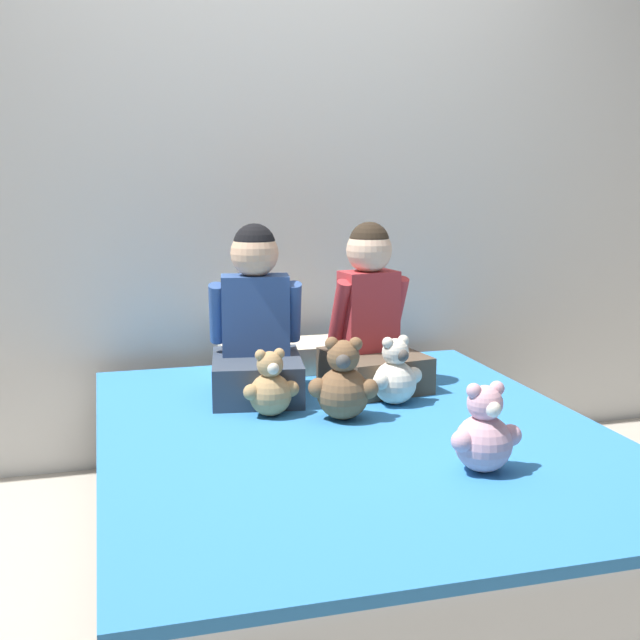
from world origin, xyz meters
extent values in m
plane|color=#B2A899|center=(0.00, 0.00, 0.00)|extent=(14.00, 14.00, 0.00)
cube|color=silver|center=(0.00, 1.12, 1.25)|extent=(8.00, 0.06, 2.50)
cube|color=#2D2D33|center=(0.00, 0.00, 0.09)|extent=(1.59, 1.95, 0.19)
cube|color=silver|center=(0.00, 0.00, 0.31)|extent=(1.56, 1.91, 0.24)
cube|color=#337FC6|center=(0.00, 0.00, 0.44)|extent=(1.57, 1.93, 0.03)
cube|color=#384251|center=(-0.22, 0.45, 0.53)|extent=(0.37, 0.43, 0.15)
cube|color=#33518E|center=(-0.21, 0.51, 0.75)|extent=(0.26, 0.16, 0.29)
sphere|color=#DBAD89|center=(-0.21, 0.51, 0.97)|extent=(0.17, 0.17, 0.17)
sphere|color=black|center=(-0.21, 0.51, 1.00)|extent=(0.15, 0.15, 0.15)
cylinder|color=#33518E|center=(-0.35, 0.53, 0.75)|extent=(0.08, 0.14, 0.24)
cylinder|color=#33518E|center=(-0.08, 0.49, 0.75)|extent=(0.08, 0.14, 0.24)
cube|color=brown|center=(0.23, 0.45, 0.52)|extent=(0.37, 0.40, 0.13)
cube|color=#B23338|center=(0.22, 0.51, 0.74)|extent=(0.22, 0.16, 0.30)
sphere|color=beige|center=(0.22, 0.51, 0.97)|extent=(0.17, 0.17, 0.17)
sphere|color=#2D2319|center=(0.22, 0.51, 1.00)|extent=(0.15, 0.15, 0.15)
cylinder|color=#B23338|center=(0.10, 0.49, 0.75)|extent=(0.08, 0.14, 0.25)
cylinder|color=#B23338|center=(0.34, 0.53, 0.75)|extent=(0.08, 0.14, 0.25)
sphere|color=tan|center=(-0.22, 0.22, 0.53)|extent=(0.14, 0.14, 0.14)
sphere|color=tan|center=(-0.22, 0.22, 0.63)|extent=(0.09, 0.09, 0.09)
sphere|color=beige|center=(-0.22, 0.18, 0.63)|extent=(0.04, 0.04, 0.04)
sphere|color=tan|center=(-0.25, 0.22, 0.67)|extent=(0.04, 0.04, 0.04)
sphere|color=tan|center=(-0.19, 0.22, 0.67)|extent=(0.04, 0.04, 0.04)
sphere|color=tan|center=(-0.29, 0.20, 0.55)|extent=(0.05, 0.05, 0.05)
sphere|color=tan|center=(-0.15, 0.21, 0.55)|extent=(0.05, 0.05, 0.05)
sphere|color=silver|center=(0.23, 0.24, 0.53)|extent=(0.15, 0.15, 0.15)
sphere|color=silver|center=(0.23, 0.24, 0.64)|extent=(0.09, 0.09, 0.09)
sphere|color=#4C4742|center=(0.24, 0.20, 0.64)|extent=(0.04, 0.04, 0.04)
sphere|color=silver|center=(0.19, 0.23, 0.68)|extent=(0.04, 0.04, 0.04)
sphere|color=silver|center=(0.26, 0.25, 0.68)|extent=(0.04, 0.04, 0.04)
sphere|color=silver|center=(0.16, 0.20, 0.55)|extent=(0.06, 0.06, 0.06)
sphere|color=silver|center=(0.30, 0.24, 0.55)|extent=(0.06, 0.06, 0.06)
sphere|color=brown|center=(0.00, 0.12, 0.54)|extent=(0.17, 0.17, 0.17)
sphere|color=brown|center=(0.00, 0.12, 0.67)|extent=(0.11, 0.11, 0.11)
sphere|color=#4C4742|center=(-0.01, 0.08, 0.66)|extent=(0.05, 0.05, 0.05)
sphere|color=brown|center=(-0.04, 0.13, 0.71)|extent=(0.05, 0.05, 0.05)
sphere|color=brown|center=(0.04, 0.11, 0.71)|extent=(0.05, 0.05, 0.05)
sphere|color=brown|center=(-0.08, 0.13, 0.57)|extent=(0.07, 0.07, 0.07)
sphere|color=brown|center=(0.07, 0.08, 0.57)|extent=(0.07, 0.07, 0.07)
sphere|color=#DBA3B2|center=(0.23, -0.43, 0.54)|extent=(0.16, 0.16, 0.16)
sphere|color=#DBA3B2|center=(0.23, -0.43, 0.65)|extent=(0.10, 0.10, 0.10)
sphere|color=white|center=(0.24, -0.47, 0.64)|extent=(0.04, 0.04, 0.04)
sphere|color=#DBA3B2|center=(0.20, -0.43, 0.69)|extent=(0.04, 0.04, 0.04)
sphere|color=#DBA3B2|center=(0.27, -0.42, 0.69)|extent=(0.04, 0.04, 0.04)
sphere|color=#DBA3B2|center=(0.16, -0.45, 0.56)|extent=(0.06, 0.06, 0.06)
sphere|color=#DBA3B2|center=(0.31, -0.44, 0.56)|extent=(0.06, 0.06, 0.06)
cube|color=beige|center=(0.00, 0.81, 0.51)|extent=(0.59, 0.26, 0.11)
camera|label=1|loc=(-0.75, -2.31, 1.27)|focal=45.00mm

